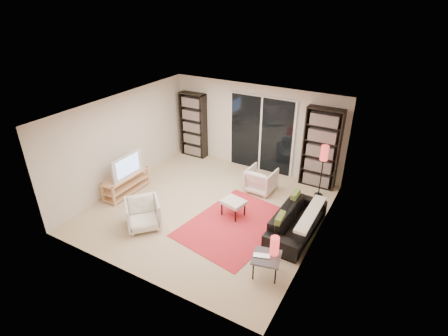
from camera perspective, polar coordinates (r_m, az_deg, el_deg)
The scene contains 20 objects.
floor at distance 8.32m, azimuth -2.53°, elevation -6.57°, with size 5.00×5.00×0.00m, color beige.
wall_back at distance 9.74m, azimuth 5.11°, elevation 6.57°, with size 5.00×0.02×2.40m, color beige.
wall_front at distance 6.05m, azimuth -15.43°, elevation -8.43°, with size 5.00×0.02×2.40m, color beige.
wall_left at distance 9.18m, azimuth -16.13°, elevation 4.24°, with size 0.02×5.00×2.40m, color beige.
wall_right at distance 6.87m, azimuth 15.33°, elevation -3.75°, with size 0.02×5.00×2.40m, color beige.
ceiling at distance 7.26m, azimuth -2.92°, elevation 9.36°, with size 5.00×5.00×0.02m, color white.
sliding_door at distance 9.69m, azimuth 6.06°, elevation 5.46°, with size 1.92×0.08×2.16m.
bookshelf_left at distance 10.58m, azimuth -5.02°, elevation 6.99°, with size 0.80×0.30×1.95m.
bookshelf_right at distance 9.09m, azimuth 15.56°, elevation 3.06°, with size 0.90×0.30×2.10m.
tv_stand at distance 9.12m, azimuth -15.66°, elevation -2.41°, with size 0.42×1.30×0.50m.
tv at distance 8.87m, azimuth -15.98°, elevation 0.49°, with size 1.00×0.13×0.57m, color black.
rug at distance 7.78m, azimuth 1.85°, elevation -9.22°, with size 1.79×2.42×0.01m, color red.
sofa at distance 7.57m, azimuth 11.80°, elevation -8.51°, with size 1.90×0.74×0.55m, color black.
armchair_back at distance 8.88m, azimuth 6.07°, elevation -1.95°, with size 0.67×0.69×0.62m, color silver.
armchair_front at distance 7.75m, azimuth -13.08°, elevation -7.32°, with size 0.69×0.71×0.65m, color silver.
ottoman at distance 7.88m, azimuth 1.53°, elevation -5.70°, with size 0.57×0.50×0.40m.
side_table at distance 6.46m, azimuth 6.96°, elevation -14.44°, with size 0.59×0.59×0.40m.
laptop at distance 6.38m, azimuth 6.15°, elevation -14.31°, with size 0.30×0.19×0.02m, color silver.
table_lamp at distance 6.38m, azimuth 8.26°, elevation -12.45°, with size 0.16×0.16×0.36m, color red.
floor_lamp at distance 8.63m, azimuth 15.96°, elevation 1.52°, with size 0.20×0.20×1.36m.
Camera 1 is at (3.70, -5.83, 4.64)m, focal length 28.00 mm.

